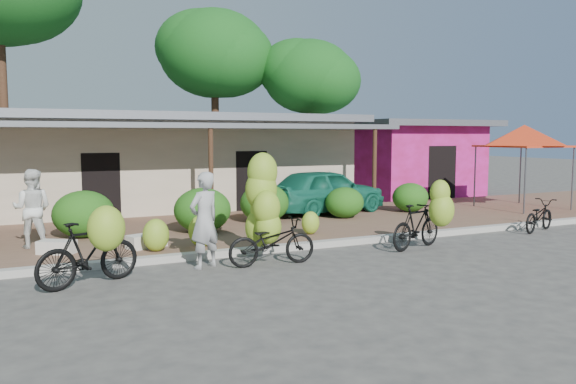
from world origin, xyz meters
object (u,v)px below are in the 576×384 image
tree_near_right (304,75)px  bike_right (423,221)px  bike_far_right (539,216)px  teal_van (325,191)px  vendor (204,220)px  bystander (32,209)px  sack_near (147,241)px  sack_far (57,247)px  bike_center (267,219)px  bike_left (92,249)px  red_canopy (524,136)px  tree_center_right (210,52)px

tree_near_right → bike_right: tree_near_right is taller
bike_far_right → teal_van: (-3.90, 4.99, 0.41)m
vendor → bystander: vendor is taller
sack_near → sack_far: size_ratio=1.13×
bike_center → vendor: 1.30m
bike_center → bystander: bearing=57.6°
bike_left → teal_van: (7.76, 5.71, 0.18)m
bike_far_right → sack_near: 10.39m
bike_left → bike_center: size_ratio=0.87×
sack_far → teal_van: (8.20, 3.10, 0.58)m
red_canopy → bike_left: (-14.52, -3.91, -1.95)m
bystander → sack_near: bearing=173.5°
bike_far_right → sack_near: bike_far_right is taller
tree_center_right → tree_near_right: bearing=-26.6°
bike_center → bike_far_right: bearing=-84.8°
tree_center_right → bike_left: (-7.17, -15.94, -5.90)m
bike_left → vendor: vendor is taller
tree_center_right → sack_near: (-5.76, -13.48, -6.29)m
bike_right → vendor: size_ratio=0.95×
bike_center → teal_van: bearing=-35.9°
bike_left → sack_near: size_ratio=2.31×
sack_near → tree_near_right: bearing=49.6°
tree_near_right → bike_far_right: 14.16m
tree_center_right → sack_near: bearing=-113.1°
red_canopy → sack_near: red_canopy is taller
sack_near → vendor: size_ratio=0.45×
bike_left → bystander: bystander is taller
bike_center → teal_van: (4.28, 5.29, -0.06)m
sack_far → vendor: 3.42m
bike_left → bike_far_right: (11.66, 0.72, -0.22)m
bike_left → bike_center: bearing=-104.4°
tree_near_right → vendor: size_ratio=3.75×
bike_far_right → bike_left: bearing=73.9°
bike_left → sack_near: 2.86m
red_canopy → bike_left: red_canopy is taller
tree_center_right → bike_center: (-3.70, -15.52, -5.66)m
teal_van → sack_near: bearing=105.0°
sack_near → teal_van: teal_van is taller
bike_center → bystander: (-4.35, 3.10, 0.09)m
bike_right → sack_far: (-7.64, 2.52, -0.42)m
sack_near → red_canopy: bearing=6.3°
bike_far_right → vendor: 9.50m
bike_right → bike_left: bearing=73.9°
bike_left → bike_center: (3.47, 0.42, 0.24)m
bike_center → bike_left: bearing=100.1°
bike_center → sack_near: 2.96m
sack_far → teal_van: bearing=20.7°
tree_center_right → bike_center: 16.93m
bike_center → bike_far_right: 8.21m
bike_far_right → vendor: bearing=71.5°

